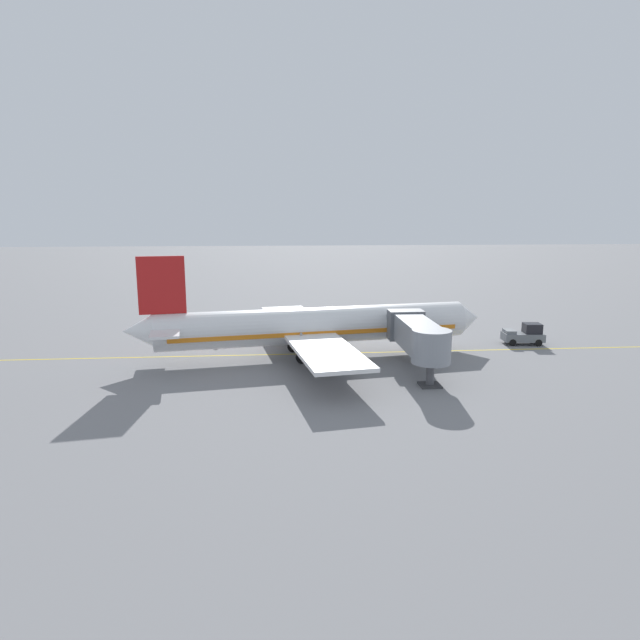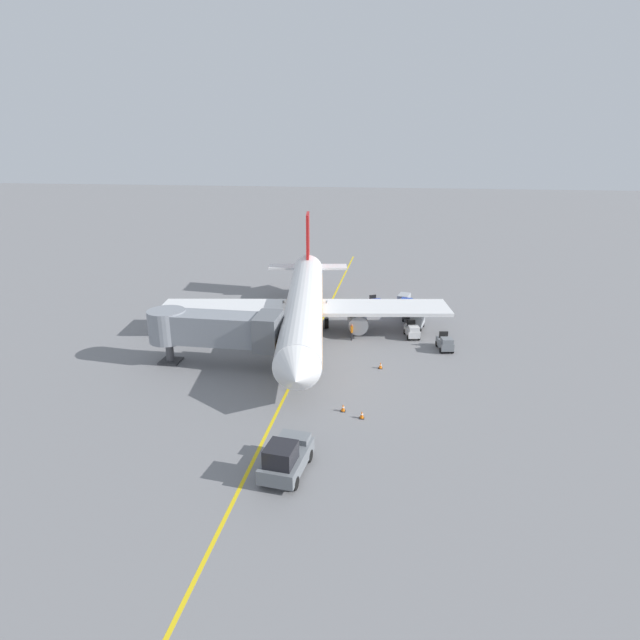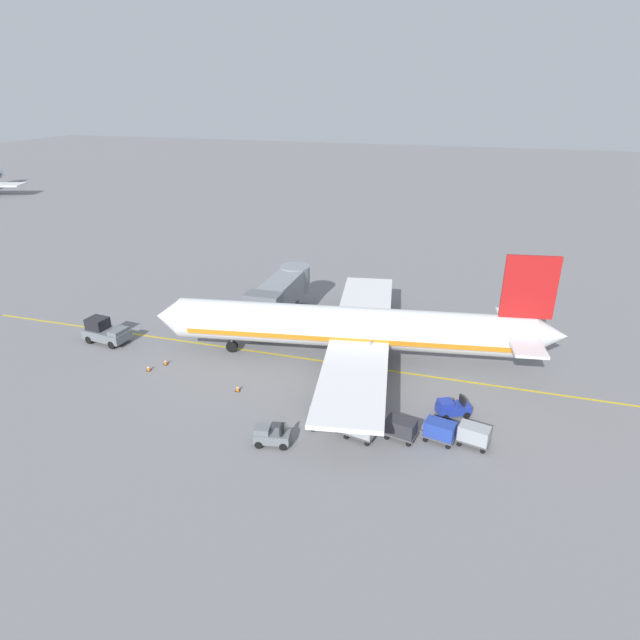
# 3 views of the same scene
# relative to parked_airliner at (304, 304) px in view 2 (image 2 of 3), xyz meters

# --- Properties ---
(ground_plane) EXTENTS (400.00, 400.00, 0.00)m
(ground_plane) POSITION_rel_parked_airliner_xyz_m (-1.13, -0.44, -3.19)
(ground_plane) COLOR slate
(gate_lead_in_line) EXTENTS (0.24, 80.00, 0.01)m
(gate_lead_in_line) POSITION_rel_parked_airliner_xyz_m (-1.13, -0.44, -3.18)
(gate_lead_in_line) COLOR gold
(gate_lead_in_line) RESTS_ON ground
(parked_airliner) EXTENTS (30.44, 37.28, 10.63)m
(parked_airliner) POSITION_rel_parked_airliner_xyz_m (0.00, 0.00, 0.00)
(parked_airliner) COLOR white
(parked_airliner) RESTS_ON ground
(jet_bridge) EXTENTS (11.91, 3.50, 4.98)m
(jet_bridge) POSITION_rel_parked_airliner_xyz_m (6.28, 9.28, 0.26)
(jet_bridge) COLOR gray
(jet_bridge) RESTS_ON ground
(pushback_tractor) EXTENTS (2.67, 4.62, 2.40)m
(pushback_tractor) POSITION_rel_parked_airliner_xyz_m (-3.45, 24.21, -2.09)
(pushback_tractor) COLOR slate
(pushback_tractor) RESTS_ON ground
(baggage_tug_lead) EXTENTS (2.25, 2.77, 1.62)m
(baggage_tug_lead) POSITION_rel_parked_airliner_xyz_m (-6.80, -9.56, -2.47)
(baggage_tug_lead) COLOR #1E339E
(baggage_tug_lead) RESTS_ON ground
(baggage_tug_trailing) EXTENTS (1.71, 2.69, 1.62)m
(baggage_tug_trailing) POSITION_rel_parked_airliner_xyz_m (-11.08, -0.60, -2.47)
(baggage_tug_trailing) COLOR silver
(baggage_tug_trailing) RESTS_ON ground
(baggage_tug_spare) EXTENTS (1.66, 2.67, 1.62)m
(baggage_tug_spare) POSITION_rel_parked_airliner_xyz_m (-14.17, 2.40, -2.47)
(baggage_tug_spare) COLOR slate
(baggage_tug_spare) RESTS_ON ground
(baggage_cart_front) EXTENTS (1.74, 2.98, 1.58)m
(baggage_cart_front) POSITION_rel_parked_airliner_xyz_m (-11.65, -3.44, -2.24)
(baggage_cart_front) COLOR #4C4C51
(baggage_cart_front) RESTS_ON ground
(baggage_cart_second_in_train) EXTENTS (1.74, 2.98, 1.58)m
(baggage_cart_second_in_train) POSITION_rel_parked_airliner_xyz_m (-10.86, -6.24, -2.24)
(baggage_cart_second_in_train) COLOR #4C4C51
(baggage_cart_second_in_train) RESTS_ON ground
(baggage_cart_third_in_train) EXTENTS (1.74, 2.98, 1.58)m
(baggage_cart_third_in_train) POSITION_rel_parked_airliner_xyz_m (-10.33, -8.94, -2.24)
(baggage_cart_third_in_train) COLOR #4C4C51
(baggage_cart_third_in_train) RESTS_ON ground
(baggage_cart_tail_end) EXTENTS (1.74, 2.98, 1.58)m
(baggage_cart_tail_end) POSITION_rel_parked_airliner_xyz_m (-10.14, -11.28, -2.24)
(baggage_cart_tail_end) COLOR #4C4C51
(baggage_cart_tail_end) RESTS_ON ground
(ground_crew_wing_walker) EXTENTS (0.28, 0.73, 1.69)m
(ground_crew_wing_walker) POSITION_rel_parked_airliner_xyz_m (-5.04, 1.10, -2.23)
(ground_crew_wing_walker) COLOR #232328
(ground_crew_wing_walker) RESTS_ON ground
(safety_cone_nose_left) EXTENTS (0.36, 0.36, 0.59)m
(safety_cone_nose_left) POSITION_rel_parked_airliner_xyz_m (-7.38, 16.85, -2.90)
(safety_cone_nose_left) COLOR black
(safety_cone_nose_left) RESTS_ON ground
(safety_cone_nose_right) EXTENTS (0.36, 0.36, 0.59)m
(safety_cone_nose_right) POSITION_rel_parked_airliner_xyz_m (-8.27, 7.75, -2.90)
(safety_cone_nose_right) COLOR black
(safety_cone_nose_right) RESTS_ON ground
(safety_cone_wing_tip) EXTENTS (0.36, 0.36, 0.59)m
(safety_cone_wing_tip) POSITION_rel_parked_airliner_xyz_m (-5.92, 16.02, -2.90)
(safety_cone_wing_tip) COLOR black
(safety_cone_wing_tip) RESTS_ON ground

